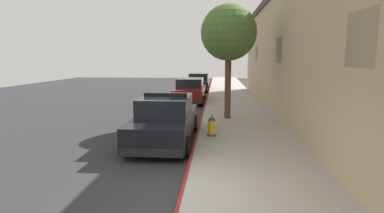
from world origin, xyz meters
The scene contains 9 objects.
ground_plane centered at (-4.33, 10.00, -0.10)m, with size 32.97×60.00×0.20m, color #2B2B2D.
sidewalk_pavement centered at (1.67, 10.00, 0.08)m, with size 3.34×60.00×0.15m, color #9E9991.
curb_painted_edge centered at (-0.04, 10.00, 0.08)m, with size 0.08×60.00×0.15m, color maroon.
storefront_building centered at (6.91, 8.24, 3.11)m, with size 7.38×28.20×6.22m.
police_cruiser centered at (-1.12, 4.57, 0.74)m, with size 1.94×4.84×1.68m.
parked_car_silver_ahead centered at (-1.14, 14.48, 0.74)m, with size 1.94×4.84×1.56m.
parked_car_dark_far centered at (-1.01, 21.81, 0.74)m, with size 1.94×4.84×1.56m.
fire_hydrant centered at (0.48, 4.82, 0.50)m, with size 0.44×0.40×0.76m.
street_tree centered at (1.13, 8.14, 3.95)m, with size 2.47×2.47×5.07m.
Camera 1 is at (0.65, -5.77, 2.85)m, focal length 28.69 mm.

